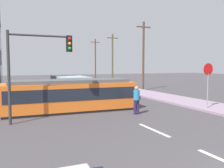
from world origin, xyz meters
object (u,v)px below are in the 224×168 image
Objects in this scene: utility_pole_mid at (143,55)px; utility_pole_far at (112,58)px; streetcar_tram at (70,95)px; traffic_light_mast at (37,58)px; city_bus at (70,85)px; utility_pole_distant at (95,59)px; stop_sign at (208,76)px; pedestrian_crossing at (137,98)px.

utility_pole_mid is 9.70m from utility_pole_far.
traffic_light_mast is (-2.23, -2.34, 2.22)m from streetcar_tram.
city_bus is (1.56, 6.43, 0.07)m from streetcar_tram.
utility_pole_far reaches higher than streetcar_tram.
utility_pole_distant reaches higher than traffic_light_mast.
city_bus is at bearing -162.96° from utility_pole_mid.
city_bus is 2.08× the size of stop_sign.
traffic_light_mast is at bearing 177.08° from pedestrian_crossing.
stop_sign is at bearing -96.66° from utility_pole_distant.
utility_pole_distant reaches higher than pedestrian_crossing.
traffic_light_mast is 25.26m from utility_pole_far.
utility_pole_distant is (3.68, 31.53, 1.87)m from stop_sign.
stop_sign is 0.63× the size of traffic_light_mast.
pedestrian_crossing is at bearing -78.91° from city_bus.
city_bus is at bearing 66.66° from traffic_light_mast.
utility_pole_distant is (14.06, 30.58, 0.82)m from traffic_light_mast.
streetcar_tram is 4.89× the size of pedestrian_crossing.
stop_sign is 31.80m from utility_pole_distant.
utility_pole_far reaches higher than traffic_light_mast.
streetcar_tram is at bearing -103.61° from city_bus.
pedestrian_crossing is 5.02m from stop_sign.
pedestrian_crossing is 0.37× the size of traffic_light_mast.
utility_pole_far is at bearing 59.27° from streetcar_tram.
streetcar_tram is 1.07× the size of utility_pole_far.
stop_sign is 0.37× the size of utility_pole_distant.
pedestrian_crossing is 0.22× the size of utility_pole_far.
stop_sign is at bearing -7.91° from pedestrian_crossing.
traffic_light_mast reaches higher than pedestrian_crossing.
city_bus reaches higher than pedestrian_crossing.
stop_sign reaches higher than city_bus.
pedestrian_crossing is at bearing -2.92° from traffic_light_mast.
traffic_light_mast is 0.58× the size of utility_pole_mid.
utility_pole_distant is at bearing 74.60° from pedestrian_crossing.
pedestrian_crossing is at bearing -122.45° from utility_pole_mid.
traffic_light_mast is at bearing -113.34° from city_bus.
utility_pole_mid is at bearing 57.55° from pedestrian_crossing.
utility_pole_far is (3.14, 22.28, 1.78)m from stop_sign.
city_bus is 16.14m from utility_pole_far.
streetcar_tram is 4.24m from pedestrian_crossing.
utility_pole_mid reaches higher than utility_pole_distant.
utility_pole_far is at bearing 81.99° from stop_sign.
traffic_light_mast is 0.60× the size of utility_pole_far.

